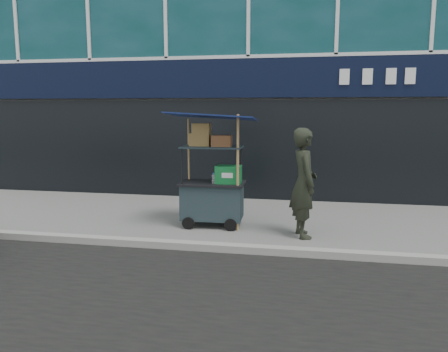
# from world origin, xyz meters

# --- Properties ---
(ground) EXTENTS (80.00, 80.00, 0.00)m
(ground) POSITION_xyz_m (0.00, 0.00, 0.00)
(ground) COLOR slate
(ground) RESTS_ON ground
(curb) EXTENTS (80.00, 0.18, 0.12)m
(curb) POSITION_xyz_m (0.00, -0.20, 0.06)
(curb) COLOR #989991
(curb) RESTS_ON ground
(vendor_cart) EXTENTS (1.62, 1.16, 2.14)m
(vendor_cart) POSITION_xyz_m (-0.29, 1.28, 0.75)
(vendor_cart) COLOR #1C2B30
(vendor_cart) RESTS_ON ground
(vendor_man) EXTENTS (0.62, 0.78, 1.87)m
(vendor_man) POSITION_xyz_m (1.37, 0.87, 0.94)
(vendor_man) COLOR black
(vendor_man) RESTS_ON ground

